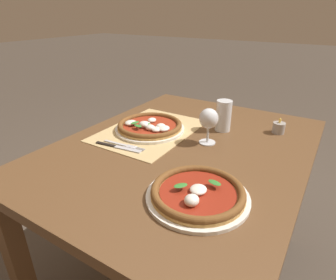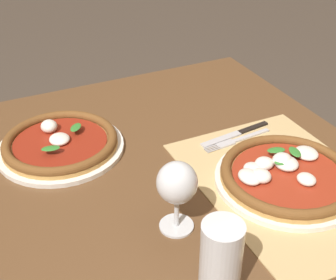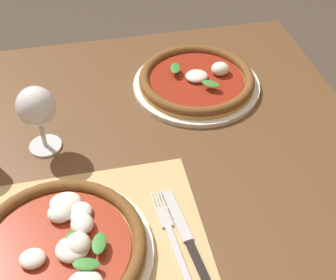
% 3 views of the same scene
% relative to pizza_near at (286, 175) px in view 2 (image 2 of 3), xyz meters
% --- Properties ---
extents(dining_table, '(1.26, 0.97, 0.74)m').
position_rel_pizza_near_xyz_m(dining_table, '(0.05, 0.21, -0.12)').
color(dining_table, brown).
rests_on(dining_table, ground).
extents(paper_placemat, '(0.52, 0.37, 0.00)m').
position_rel_pizza_near_xyz_m(paper_placemat, '(-0.00, -0.00, -0.02)').
color(paper_placemat, tan).
rests_on(paper_placemat, dining_table).
extents(pizza_near, '(0.33, 0.33, 0.05)m').
position_rel_pizza_near_xyz_m(pizza_near, '(0.00, 0.00, 0.00)').
color(pizza_near, silver).
rests_on(pizza_near, paper_placemat).
extents(pizza_far, '(0.32, 0.32, 0.05)m').
position_rel_pizza_near_xyz_m(pizza_far, '(0.35, 0.43, -0.00)').
color(pizza_far, silver).
rests_on(pizza_far, dining_table).
extents(wine_glass, '(0.08, 0.08, 0.16)m').
position_rel_pizza_near_xyz_m(wine_glass, '(-0.02, 0.29, 0.08)').
color(wine_glass, silver).
rests_on(wine_glass, dining_table).
extents(pint_glass, '(0.07, 0.07, 0.15)m').
position_rel_pizza_near_xyz_m(pint_glass, '(-0.19, 0.29, 0.05)').
color(pint_glass, silver).
rests_on(pint_glass, dining_table).
extents(fork, '(0.03, 0.20, 0.00)m').
position_rel_pizza_near_xyz_m(fork, '(0.19, 0.01, -0.02)').
color(fork, '#B7B7BC').
rests_on(fork, paper_placemat).
extents(knife, '(0.04, 0.22, 0.01)m').
position_rel_pizza_near_xyz_m(knife, '(0.22, -0.01, -0.02)').
color(knife, black).
rests_on(knife, paper_placemat).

